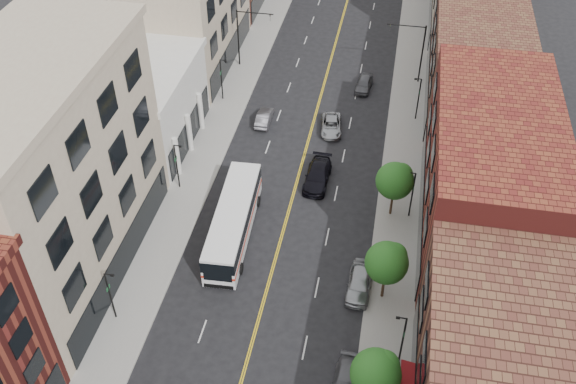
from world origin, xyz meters
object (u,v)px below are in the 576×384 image
Objects in this scene: car_lane_c at (364,84)px; car_parked_far at (360,283)px; car_parked_mid at (346,384)px; car_lane_behind at (264,117)px; car_lane_b at (331,125)px; city_bus at (233,220)px; car_lane_a at (318,176)px.

car_parked_far is at bearing -79.71° from car_lane_c.
car_parked_far reaches higher than car_parked_mid.
car_parked_far is 1.18× the size of car_lane_behind.
car_lane_behind is 7.43m from car_lane_b.
car_lane_c reaches higher than car_lane_behind.
car_lane_behind is at bearing 115.68° from car_parked_mid.
city_bus is at bearing 92.43° from car_lane_behind.
car_lane_b is (7.43, -0.07, -0.02)m from car_lane_behind.
city_bus is 2.68× the size of car_parked_far.
car_parked_mid is 0.82× the size of car_lane_a.
car_lane_a reaches higher than car_lane_b.
car_lane_b is at bearing 105.51° from car_parked_far.
car_parked_mid is at bearing -52.43° from city_bus.
car_lane_a is at bearing 114.71° from car_parked_far.
city_bus is 10.75m from car_lane_a.
car_lane_behind is (-12.72, 31.25, 0.00)m from car_parked_mid.
car_lane_behind reaches higher than car_lane_b.
car_lane_a is (7.29, -8.98, 0.14)m from car_lane_behind.
car_parked_mid is at bearing 110.81° from car_lane_behind.
car_lane_a is (6.12, 8.76, -1.10)m from city_bus.
car_lane_b is (0.14, 8.91, -0.16)m from car_lane_a.
car_lane_a is 1.19× the size of car_lane_b.
car_parked_mid is 0.98× the size of car_lane_b.
city_bus is 2.31× the size of car_lane_a.
city_bus is at bearing -103.05° from car_lane_c.
car_parked_mid reaches higher than car_lane_b.
car_lane_a is at bearing 52.10° from city_bus.
car_parked_far is 30.95m from car_lane_c.
car_lane_c is (10.07, 8.97, 0.04)m from car_lane_behind.
car_lane_behind is at bearing -132.93° from car_lane_c.
car_parked_far reaches higher than car_lane_c.
car_lane_a is (-5.43, 22.27, 0.14)m from car_parked_mid.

